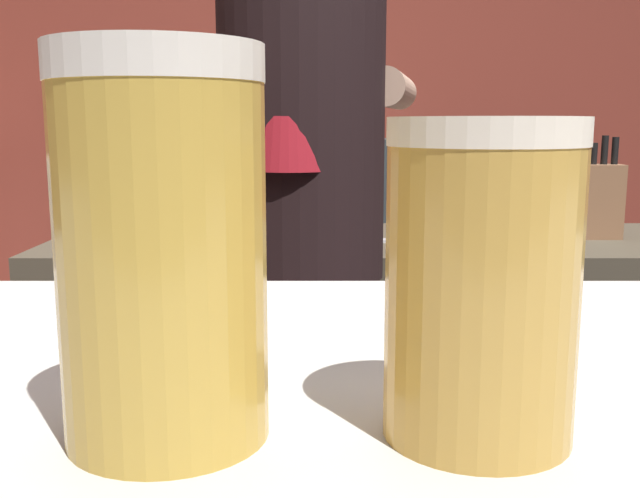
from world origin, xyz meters
TOP-DOWN VIEW (x-y plane):
  - wall_back at (0.00, 2.20)m, footprint 5.20×0.10m
  - prep_counter at (0.35, 0.62)m, footprint 2.10×0.60m
  - back_shelf at (0.01, 1.92)m, footprint 0.90×0.36m
  - bartender at (-0.01, 0.16)m, footprint 0.47×0.54m
  - knife_block at (0.79, 0.63)m, footprint 0.10×0.08m
  - mixing_bowl at (0.00, 0.58)m, footprint 0.19×0.19m
  - chefs_knife at (0.27, 0.57)m, footprint 0.24×0.09m
  - pint_glass_near at (0.09, -1.06)m, footprint 0.07×0.07m
  - pint_glass_far at (-0.04, -1.06)m, footprint 0.08×0.08m
  - bottle_olive_oil at (-0.29, 1.83)m, footprint 0.07×0.07m
  - bottle_soy at (0.19, 1.87)m, footprint 0.07×0.07m
  - bottle_hot_sauce at (-0.13, 2.02)m, footprint 0.06×0.06m

SIDE VIEW (x-z plane):
  - prep_counter at x=0.35m, z-range 0.00..0.89m
  - back_shelf at x=0.01m, z-range 0.00..1.14m
  - chefs_knife at x=0.27m, z-range 0.89..0.90m
  - mixing_bowl at x=0.00m, z-range 0.89..0.95m
  - bartender at x=-0.01m, z-range 0.14..1.84m
  - knife_block at x=0.79m, z-range 0.86..1.14m
  - pint_glass_near at x=0.09m, z-range 1.08..1.21m
  - pint_glass_far at x=-0.04m, z-range 1.08..1.23m
  - bottle_hot_sauce at x=-0.13m, z-range 1.11..1.31m
  - bottle_olive_oil at x=-0.29m, z-range 1.11..1.34m
  - bottle_soy at x=0.19m, z-range 1.11..1.35m
  - wall_back at x=0.00m, z-range 0.00..2.70m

